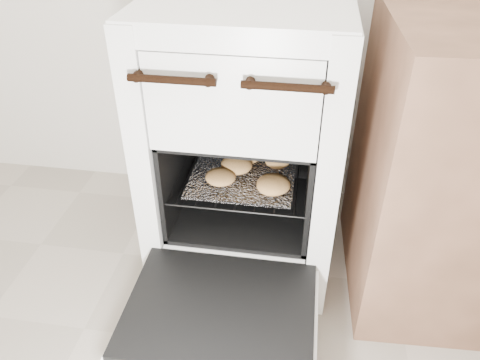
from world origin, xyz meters
name	(u,v)px	position (x,y,z in m)	size (l,w,h in m)	color
stove	(247,144)	(0.12, 1.17, 0.45)	(0.59, 0.66, 0.91)	silver
oven_door	(220,311)	(0.12, 0.67, 0.20)	(0.54, 0.42, 0.04)	black
oven_rack	(244,174)	(0.12, 1.10, 0.37)	(0.43, 0.42, 0.01)	black
foil_sheet	(243,176)	(0.12, 1.08, 0.37)	(0.34, 0.30, 0.01)	white
baked_rolls	(254,172)	(0.15, 1.08, 0.40)	(0.30, 0.30, 0.05)	#E4A45B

